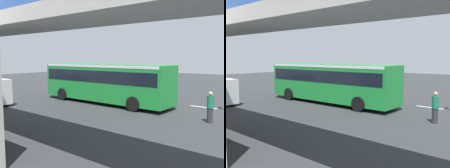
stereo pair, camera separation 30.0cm
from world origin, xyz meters
The scene contains 8 objects.
ground centered at (0.00, 0.00, 0.00)m, with size 80.00×80.00×0.00m, color #2D3033.
city_bus centered at (0.91, 0.18, 1.88)m, with size 11.54×2.85×3.15m.
bicycle_orange centered at (11.91, 3.38, 0.37)m, with size 1.77×0.44×0.96m.
pedestrian centered at (-7.84, 1.18, 0.89)m, with size 0.38×0.38×1.79m.
lane_dash_leftmost centered at (-6.00, -3.10, 0.00)m, with size 2.00×0.20×0.01m, color silver.
lane_dash_left centered at (-2.00, -3.10, 0.00)m, with size 2.00×0.20×0.01m, color silver.
lane_dash_centre centered at (2.00, -3.10, 0.00)m, with size 2.00×0.20×0.01m, color silver.
lane_dash_right centered at (6.00, -3.10, 0.00)m, with size 2.00×0.20×0.01m, color silver.
Camera 2 is at (-12.63, 15.40, 3.74)m, focal length 40.63 mm.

